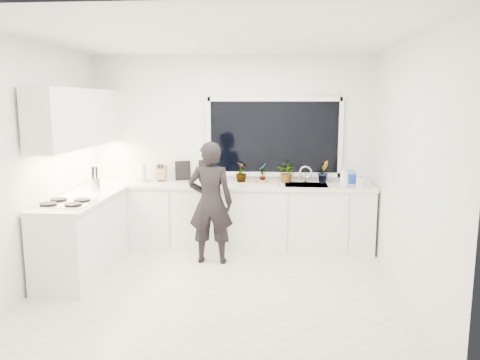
{
  "coord_description": "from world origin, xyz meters",
  "views": [
    {
      "loc": [
        0.65,
        -4.91,
        2.04
      ],
      "look_at": [
        0.22,
        0.4,
        1.15
      ],
      "focal_mm": 35.0,
      "sensor_mm": 36.0,
      "label": 1
    }
  ],
  "objects": [
    {
      "name": "person",
      "position": [
        -0.19,
        0.83,
        0.78
      ],
      "size": [
        0.57,
        0.38,
        1.56
      ],
      "primitive_type": "imported",
      "rotation": [
        0.0,
        0.0,
        3.15
      ],
      "color": "black",
      "rests_on": "floor"
    },
    {
      "name": "base_cabinets_left",
      "position": [
        -1.67,
        0.35,
        0.44
      ],
      "size": [
        0.58,
        1.6,
        0.88
      ],
      "primitive_type": "cube",
      "color": "white",
      "rests_on": "floor"
    },
    {
      "name": "pizza",
      "position": [
        0.47,
        1.42,
        0.95
      ],
      "size": [
        0.38,
        0.27,
        0.01
      ],
      "primitive_type": "cube",
      "rotation": [
        0.0,
        0.0,
        0.01
      ],
      "color": "red",
      "rests_on": "pizza_tray"
    },
    {
      "name": "countertop_back",
      "position": [
        0.0,
        1.44,
        0.9
      ],
      "size": [
        3.94,
        0.62,
        0.04
      ],
      "primitive_type": "cube",
      "color": "silver",
      "rests_on": "base_cabinets_back"
    },
    {
      "name": "wall_right",
      "position": [
        2.01,
        0.0,
        1.35
      ],
      "size": [
        0.02,
        3.5,
        2.7
      ],
      "primitive_type": "cube",
      "color": "white",
      "rests_on": "ground"
    },
    {
      "name": "wall_left",
      "position": [
        -2.01,
        0.0,
        1.35
      ],
      "size": [
        0.02,
        3.5,
        2.7
      ],
      "primitive_type": "cube",
      "color": "white",
      "rests_on": "ground"
    },
    {
      "name": "knife_block",
      "position": [
        -1.0,
        1.59,
        1.03
      ],
      "size": [
        0.13,
        0.11,
        0.22
      ],
      "primitive_type": "cube",
      "rotation": [
        0.0,
        0.0,
        -0.04
      ],
      "color": "#9B6248",
      "rests_on": "countertop_back"
    },
    {
      "name": "window",
      "position": [
        0.6,
        1.73,
        1.55
      ],
      "size": [
        1.8,
        0.02,
        1.0
      ],
      "primitive_type": "cube",
      "color": "black",
      "rests_on": "wall_back"
    },
    {
      "name": "picture_frame_small",
      "position": [
        -0.35,
        1.69,
        1.07
      ],
      "size": [
        0.25,
        0.08,
        0.3
      ],
      "primitive_type": "cube",
      "rotation": [
        0.0,
        0.0,
        0.24
      ],
      "color": "black",
      "rests_on": "countertop_back"
    },
    {
      "name": "picture_frame_large",
      "position": [
        -0.71,
        1.69,
        1.06
      ],
      "size": [
        0.22,
        0.08,
        0.28
      ],
      "primitive_type": "cube",
      "rotation": [
        0.0,
        0.0,
        0.29
      ],
      "color": "black",
      "rests_on": "countertop_back"
    },
    {
      "name": "watering_can",
      "position": [
        1.68,
        1.61,
        0.98
      ],
      "size": [
        0.15,
        0.15,
        0.13
      ],
      "primitive_type": "cylinder",
      "rotation": [
        0.0,
        0.0,
        -0.09
      ],
      "color": "#1339B6",
      "rests_on": "countertop_back"
    },
    {
      "name": "soap_bottles",
      "position": [
        1.59,
        1.3,
        1.05
      ],
      "size": [
        0.32,
        0.14,
        0.3
      ],
      "color": "#D8BF66",
      "rests_on": "countertop_back"
    },
    {
      "name": "utensil_crock",
      "position": [
        -1.67,
        0.8,
        1.0
      ],
      "size": [
        0.15,
        0.15,
        0.16
      ],
      "primitive_type": "cylinder",
      "rotation": [
        0.0,
        0.0,
        -0.22
      ],
      "color": "silver",
      "rests_on": "countertop_left"
    },
    {
      "name": "countertop_left",
      "position": [
        -1.67,
        0.35,
        0.9
      ],
      "size": [
        0.62,
        1.6,
        0.04
      ],
      "primitive_type": "cube",
      "color": "silver",
      "rests_on": "base_cabinets_left"
    },
    {
      "name": "sink",
      "position": [
        1.05,
        1.45,
        0.87
      ],
      "size": [
        0.58,
        0.42,
        0.14
      ],
      "primitive_type": "cube",
      "color": "silver",
      "rests_on": "countertop_back"
    },
    {
      "name": "pizza_tray",
      "position": [
        0.47,
        1.42,
        0.94
      ],
      "size": [
        0.42,
        0.31,
        0.03
      ],
      "primitive_type": "cube",
      "rotation": [
        0.0,
        0.0,
        0.01
      ],
      "color": "silver",
      "rests_on": "countertop_back"
    },
    {
      "name": "paper_towel_roll",
      "position": [
        -1.27,
        1.55,
        1.05
      ],
      "size": [
        0.13,
        0.13,
        0.26
      ],
      "primitive_type": "cylinder",
      "rotation": [
        0.0,
        0.0,
        -0.21
      ],
      "color": "silver",
      "rests_on": "countertop_back"
    },
    {
      "name": "floor",
      "position": [
        0.0,
        0.0,
        -0.01
      ],
      "size": [
        4.0,
        3.5,
        0.02
      ],
      "primitive_type": "cube",
      "color": "beige",
      "rests_on": "ground"
    },
    {
      "name": "base_cabinets_back",
      "position": [
        0.0,
        1.45,
        0.44
      ],
      "size": [
        3.92,
        0.58,
        0.88
      ],
      "primitive_type": "cube",
      "color": "white",
      "rests_on": "floor"
    },
    {
      "name": "herb_plants",
      "position": [
        0.73,
        1.61,
        1.06
      ],
      "size": [
        1.34,
        0.33,
        0.31
      ],
      "color": "#26662D",
      "rests_on": "countertop_back"
    },
    {
      "name": "stovetop",
      "position": [
        -1.69,
        -0.0,
        0.94
      ],
      "size": [
        0.56,
        0.48,
        0.03
      ],
      "primitive_type": "cube",
      "color": "black",
      "rests_on": "countertop_left"
    },
    {
      "name": "ceiling",
      "position": [
        0.0,
        0.0,
        2.71
      ],
      "size": [
        4.0,
        3.5,
        0.02
      ],
      "primitive_type": "cube",
      "color": "white",
      "rests_on": "wall_back"
    },
    {
      "name": "wall_back",
      "position": [
        0.0,
        1.76,
        1.35
      ],
      "size": [
        4.0,
        0.02,
        2.7
      ],
      "primitive_type": "cube",
      "color": "white",
      "rests_on": "ground"
    },
    {
      "name": "faucet",
      "position": [
        1.05,
        1.65,
        1.03
      ],
      "size": [
        0.03,
        0.03,
        0.22
      ],
      "primitive_type": "cylinder",
      "color": "silver",
      "rests_on": "countertop_back"
    },
    {
      "name": "upper_cabinets",
      "position": [
        -1.79,
        0.7,
        1.85
      ],
      "size": [
        0.34,
        2.1,
        0.7
      ],
      "primitive_type": "cube",
      "color": "white",
      "rests_on": "wall_left"
    }
  ]
}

